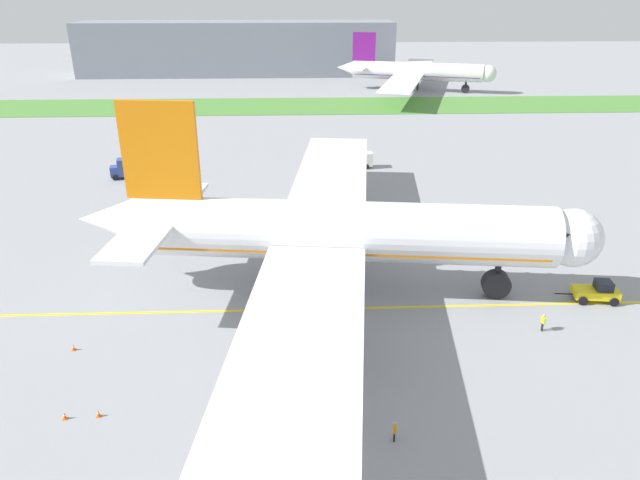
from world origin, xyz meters
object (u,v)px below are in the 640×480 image
Objects in this scene: airliner_foreground at (334,232)px; ground_crew_marshaller_front at (543,321)px; traffic_cone_starboard_wing at (65,416)px; ground_crew_wingwalker_port at (395,429)px; traffic_cone_port_wing at (98,413)px; traffic_cone_near_nose at (73,347)px; pushback_tug at (597,292)px; service_truck_fuel_bowser at (127,168)px; service_truck_baggage_loader at (356,159)px; parked_airliner_far_centre at (414,72)px.

ground_crew_marshaller_front is at bearing -24.42° from airliner_foreground.
ground_crew_wingwalker_port is at bearing -7.72° from traffic_cone_starboard_wing.
ground_crew_marshaller_front is 2.94× the size of traffic_cone_port_wing.
ground_crew_wingwalker_port reaches higher than traffic_cone_near_nose.
pushback_tug is 49.82m from traffic_cone_near_nose.
airliner_foreground is 15.71× the size of service_truck_fuel_bowser.
pushback_tug is 1.07× the size of service_truck_baggage_loader.
parked_airliner_far_centre is (29.35, 147.26, 4.63)m from ground_crew_wingwalker_port.
traffic_cone_port_wing is at bearing 4.00° from traffic_cone_starboard_wing.
service_truck_baggage_loader is (25.09, 62.93, 1.20)m from traffic_cone_port_wing.
traffic_cone_port_wing is 60.19m from service_truck_fuel_bowser.
ground_crew_marshaller_front is 0.30× the size of service_truck_baggage_loader.
traffic_cone_near_nose is 61.94m from service_truck_baggage_loader.
airliner_foreground is 25.91m from traffic_cone_near_nose.
traffic_cone_starboard_wing is (-39.37, -10.22, -0.75)m from ground_crew_marshaller_front.
service_truck_baggage_loader is at bearing 66.47° from traffic_cone_starboard_wing.
ground_crew_wingwalker_port is at bearing -139.57° from ground_crew_marshaller_front.
airliner_foreground reaches higher than traffic_cone_near_nose.
airliner_foreground is at bearing 23.02° from traffic_cone_near_nose.
traffic_cone_starboard_wing is 0.01× the size of parked_airliner_far_centre.
traffic_cone_port_wing is 0.11× the size of service_truck_fuel_bowser.
ground_crew_marshaller_front is 40.68m from traffic_cone_starboard_wing.
ground_crew_marshaller_front is (18.64, -8.46, -5.50)m from airliner_foreground.
service_truck_fuel_bowser is 0.07× the size of parked_airliner_far_centre.
parked_airliner_far_centre is at bearing 69.81° from traffic_cone_starboard_wing.
traffic_cone_near_nose is (-23.14, -9.83, -6.26)m from airliner_foreground.
traffic_cone_near_nose is 9.17m from traffic_cone_starboard_wing.
service_truck_fuel_bowser is (-13.11, 58.73, 1.40)m from traffic_cone_port_wing.
parked_airliner_far_centre is (6.01, 128.52, 4.64)m from pushback_tug.
traffic_cone_starboard_wing is 0.10× the size of service_truck_baggage_loader.
service_truck_baggage_loader is (-11.90, 52.87, 0.45)m from ground_crew_marshaller_front.
ground_crew_marshaller_front reaches higher than ground_crew_wingwalker_port.
traffic_cone_starboard_wing is (-23.62, 3.20, -0.72)m from ground_crew_wingwalker_port.
pushback_tug is 10.62× the size of traffic_cone_near_nose.
ground_crew_marshaller_front is at bearing 40.43° from ground_crew_wingwalker_port.
traffic_cone_port_wing is at bearing 170.99° from ground_crew_wingwalker_port.
pushback_tug is 1.19× the size of service_truck_fuel_bowser.
ground_crew_wingwalker_port is (2.88, -21.88, -5.54)m from airliner_foreground.
ground_crew_marshaller_front is at bearing 1.88° from traffic_cone_near_nose.
traffic_cone_port_wing is 0.10× the size of service_truck_baggage_loader.
service_truck_baggage_loader is at bearing 81.38° from airliner_foreground.
airliner_foreground reaches higher than ground_crew_marshaller_front.
traffic_cone_port_wing is (-36.99, -10.06, -0.75)m from ground_crew_marshaller_front.
parked_airliner_far_centre is (13.60, 133.84, 4.60)m from ground_crew_marshaller_front.
pushback_tug is at bearing 35.01° from ground_crew_marshaller_front.
service_truck_baggage_loader is at bearing 102.69° from ground_crew_marshaller_front.
parked_airliner_far_centre is at bearing 67.73° from traffic_cone_near_nose.
service_truck_baggage_loader is 38.43m from service_truck_fuel_bowser.
traffic_cone_port_wing is 67.76m from service_truck_baggage_loader.
ground_crew_marshaller_front is at bearing -144.99° from pushback_tug.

